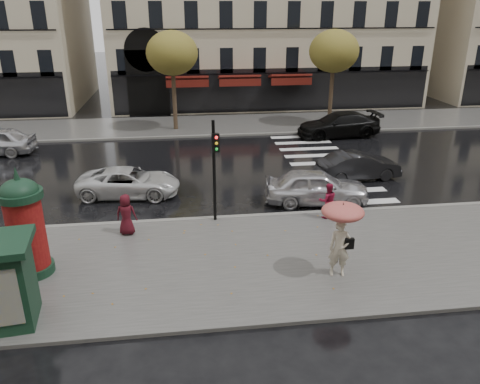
{
  "coord_description": "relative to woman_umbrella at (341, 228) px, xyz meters",
  "views": [
    {
      "loc": [
        -1.69,
        -14.16,
        8.07
      ],
      "look_at": [
        0.35,
        1.5,
        1.77
      ],
      "focal_mm": 35.0,
      "sensor_mm": 36.0,
      "label": 1
    }
  ],
  "objects": [
    {
      "name": "man_burgundy",
      "position": [
        -6.88,
        3.8,
        -0.86
      ],
      "size": [
        0.84,
        0.63,
        1.56
      ],
      "primitive_type": "imported",
      "rotation": [
        0.0,
        0.0,
        2.96
      ],
      "color": "#440D16",
      "rests_on": "near_sidewalk"
    },
    {
      "name": "ground",
      "position": [
        -3.05,
        1.82,
        -1.77
      ],
      "size": [
        160.0,
        160.0,
        0.0
      ],
      "primitive_type": "plane",
      "color": "black",
      "rests_on": "ground"
    },
    {
      "name": "woman_umbrella",
      "position": [
        0.0,
        0.0,
        0.0
      ],
      "size": [
        1.3,
        1.3,
        2.5
      ],
      "color": "beige",
      "rests_on": "near_sidewalk"
    },
    {
      "name": "tree_far_right",
      "position": [
        5.95,
        19.82,
        3.4
      ],
      "size": [
        3.4,
        3.4,
        6.64
      ],
      "color": "#38281C",
      "rests_on": "ground"
    },
    {
      "name": "near_sidewalk",
      "position": [
        -3.05,
        1.32,
        -1.71
      ],
      "size": [
        90.0,
        7.0,
        0.12
      ],
      "primitive_type": "cube",
      "color": "#474744",
      "rests_on": "ground"
    },
    {
      "name": "zebra_crossing",
      "position": [
        2.95,
        11.42,
        -1.76
      ],
      "size": [
        3.6,
        11.75,
        0.01
      ],
      "primitive_type": "cube",
      "color": "silver",
      "rests_on": "ground"
    },
    {
      "name": "traffic_light",
      "position": [
        -3.51,
        4.54,
        0.8
      ],
      "size": [
        0.29,
        0.4,
        4.04
      ],
      "color": "black",
      "rests_on": "near_sidewalk"
    },
    {
      "name": "near_kerb",
      "position": [
        -3.05,
        4.82,
        -1.7
      ],
      "size": [
        90.0,
        0.25,
        0.14
      ],
      "primitive_type": "cube",
      "color": "slate",
      "rests_on": "ground"
    },
    {
      "name": "car_silver",
      "position": [
        1.01,
        6.02,
        -1.0
      ],
      "size": [
        4.67,
        2.34,
        1.53
      ],
      "primitive_type": "imported",
      "rotation": [
        0.0,
        0.0,
        1.45
      ],
      "color": "silver",
      "rests_on": "ground"
    },
    {
      "name": "far_sidewalk",
      "position": [
        -3.05,
        20.82,
        -1.71
      ],
      "size": [
        90.0,
        6.0,
        0.12
      ],
      "primitive_type": "cube",
      "color": "#474744",
      "rests_on": "ground"
    },
    {
      "name": "morris_column",
      "position": [
        -9.62,
        1.39,
        0.07
      ],
      "size": [
        1.33,
        1.33,
        3.59
      ],
      "color": "black",
      "rests_on": "near_sidewalk"
    },
    {
      "name": "tree_far_left",
      "position": [
        -5.05,
        19.82,
        3.4
      ],
      "size": [
        3.4,
        3.4,
        6.64
      ],
      "color": "#38281C",
      "rests_on": "ground"
    },
    {
      "name": "woman_red",
      "position": [
        0.95,
        4.22,
        -0.91
      ],
      "size": [
        0.74,
        0.59,
        1.47
      ],
      "primitive_type": "imported",
      "rotation": [
        0.0,
        0.0,
        3.1
      ],
      "color": "maroon",
      "rests_on": "near_sidewalk"
    },
    {
      "name": "far_kerb",
      "position": [
        -3.05,
        17.82,
        -1.7
      ],
      "size": [
        90.0,
        0.25,
        0.14
      ],
      "primitive_type": "cube",
      "color": "slate",
      "rests_on": "ground"
    },
    {
      "name": "car_black",
      "position": [
        5.62,
        16.82,
        -0.97
      ],
      "size": [
        5.6,
        2.61,
        1.58
      ],
      "primitive_type": "imported",
      "rotation": [
        0.0,
        0.0,
        -1.5
      ],
      "color": "black",
      "rests_on": "ground"
    },
    {
      "name": "car_darkgrey",
      "position": [
        3.94,
        8.74,
        -1.08
      ],
      "size": [
        4.29,
        1.89,
        1.37
      ],
      "primitive_type": "imported",
      "rotation": [
        0.0,
        0.0,
        1.68
      ],
      "color": "black",
      "rests_on": "ground"
    },
    {
      "name": "car_white",
      "position": [
        -7.18,
        7.99,
        -1.13
      ],
      "size": [
        4.78,
        2.61,
        1.27
      ],
      "primitive_type": "imported",
      "rotation": [
        0.0,
        0.0,
        1.46
      ],
      "color": "silver",
      "rests_on": "ground"
    }
  ]
}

